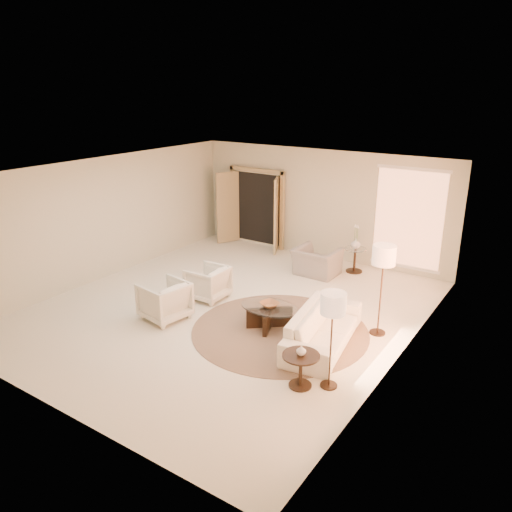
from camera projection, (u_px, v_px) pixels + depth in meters
The scene contains 18 objects.
room at pixel (228, 243), 9.69m from camera, with size 7.04×8.04×2.83m.
windows_right at pixel (404, 281), 7.98m from camera, with size 0.10×6.40×2.40m, color #F89763, non-canonical shape.
window_back_corner at pixel (408, 219), 11.61m from camera, with size 1.70×0.10×2.40m, color #F89763, non-canonical shape.
curtains_right at pixel (417, 267), 8.73m from camera, with size 0.06×5.20×2.60m, color #C3B587, non-canonical shape.
french_doors at pixel (255, 209), 13.80m from camera, with size 1.95×0.66×2.16m.
area_rug at pixel (280, 330), 9.25m from camera, with size 3.27×3.27×0.01m, color #463225.
sofa at pixel (323, 328), 8.67m from camera, with size 2.19×0.85×0.64m, color white.
armchair_left at pixel (208, 281), 10.53m from camera, with size 0.76×0.71×0.78m, color white.
armchair_right at pixel (164, 299), 9.61m from camera, with size 0.81×0.76×0.83m, color white.
accent_chair at pixel (317, 257), 11.82m from camera, with size 1.01×0.65×0.88m, color gray.
coffee_table at pixel (269, 314), 9.30m from camera, with size 1.40×1.40×0.42m.
end_table at pixel (301, 365), 7.44m from camera, with size 0.57×0.57×0.54m.
side_table at pixel (355, 258), 12.04m from camera, with size 0.52×0.52×0.60m.
floor_lamp_near at pixel (384, 259), 8.68m from camera, with size 0.41×0.41×1.70m.
floor_lamp_far at pixel (333, 308), 7.13m from camera, with size 0.37×0.37×1.53m.
bowl at pixel (269, 304), 9.23m from camera, with size 0.34×0.34×0.08m, color brown.
end_vase at pixel (301, 350), 7.36m from camera, with size 0.15×0.15×0.16m, color silver.
side_vase at pixel (356, 244), 11.92m from camera, with size 0.23×0.23×0.24m, color silver.
Camera 1 is at (5.58, -7.38, 4.33)m, focal length 35.00 mm.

